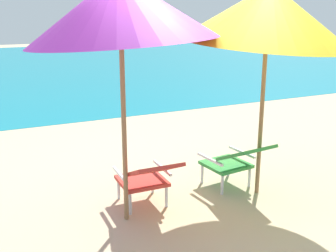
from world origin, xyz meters
name	(u,v)px	position (x,y,z in m)	size (l,w,h in m)	color
ground_plane	(97,119)	(0.00, 4.00, 0.00)	(40.00, 40.00, 0.00)	#CCB78E
ocean_band	(35,66)	(0.00, 12.89, 0.00)	(40.00, 18.00, 0.01)	teal
lounge_chair_left	(147,176)	(-0.56, -0.15, 0.40)	(0.56, 0.88, 0.68)	red
lounge_chair_right	(235,159)	(0.63, -0.11, 0.40)	(0.63, 0.93, 0.68)	#338E3D
beach_umbrella_left	(120,8)	(-0.85, -0.26, 2.21)	(2.61, 2.60, 2.58)	olive
beach_umbrella_right	(268,14)	(0.84, -0.30, 2.14)	(2.74, 2.74, 2.53)	olive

